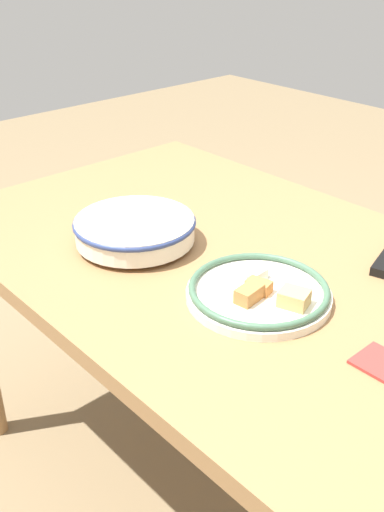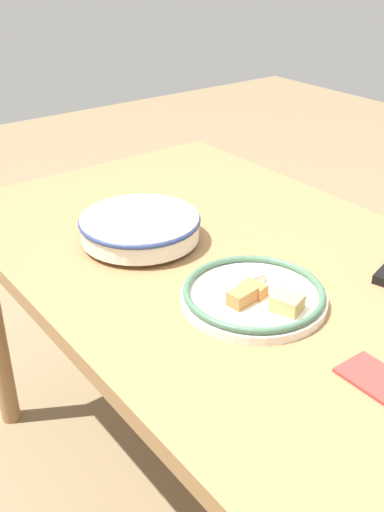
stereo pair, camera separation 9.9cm
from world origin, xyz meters
name	(u,v)px [view 1 (the left image)]	position (x,y,z in m)	size (l,w,h in m)	color
ground_plane	(238,499)	(0.00, 0.00, 0.00)	(8.00, 8.00, 0.00)	#7F6B4C
dining_table	(249,294)	(0.00, 0.00, 0.69)	(1.55, 0.90, 0.77)	olive
noodle_bowl	(135,229)	(-0.25, -0.13, 0.81)	(0.29, 0.29, 0.07)	silver
food_plate	(259,292)	(0.11, -0.09, 0.78)	(0.29, 0.29, 0.05)	silver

